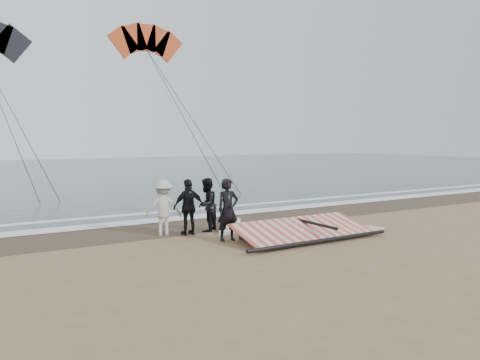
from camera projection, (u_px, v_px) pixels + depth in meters
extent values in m
plane|color=#8C704C|center=(295.00, 250.00, 12.26)|extent=(120.00, 120.00, 0.00)
cube|color=#233838|center=(62.00, 172.00, 40.51)|extent=(120.00, 54.00, 0.02)
cube|color=#4C3D2B|center=(215.00, 223.00, 16.12)|extent=(120.00, 2.80, 0.01)
cube|color=white|center=(198.00, 216.00, 17.31)|extent=(120.00, 0.90, 0.01)
cube|color=white|center=(179.00, 210.00, 18.77)|extent=(120.00, 0.45, 0.01)
imported|color=black|center=(228.00, 210.00, 13.26)|extent=(0.67, 0.45, 1.78)
cube|color=white|center=(339.00, 226.00, 15.31)|extent=(1.66, 2.89, 0.11)
cube|color=silver|center=(230.00, 226.00, 15.31)|extent=(1.82, 2.45, 0.10)
imported|color=black|center=(207.00, 205.00, 14.62)|extent=(1.03, 1.01, 1.68)
imported|color=black|center=(189.00, 207.00, 14.09)|extent=(0.99, 0.42, 1.69)
imported|color=beige|center=(163.00, 208.00, 13.99)|extent=(1.23, 0.96, 1.68)
cube|color=black|center=(286.00, 234.00, 13.92)|extent=(2.87, 0.71, 0.11)
cube|color=red|center=(304.00, 229.00, 13.49)|extent=(4.20, 1.65, 0.44)
cylinder|color=black|center=(322.00, 241.00, 12.84)|extent=(4.85, 0.15, 0.11)
cylinder|color=black|center=(312.00, 223.00, 13.63)|extent=(0.11, 2.09, 0.09)
cylinder|color=#262626|center=(178.00, 107.00, 29.31)|extent=(0.04, 0.04, 17.09)
cylinder|color=#262626|center=(185.00, 108.00, 29.61)|extent=(0.04, 0.04, 16.94)
cylinder|color=#262626|center=(1.00, 107.00, 25.93)|extent=(0.04, 0.04, 17.29)
cylinder|color=#262626|center=(10.00, 107.00, 26.30)|extent=(0.04, 0.04, 17.13)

